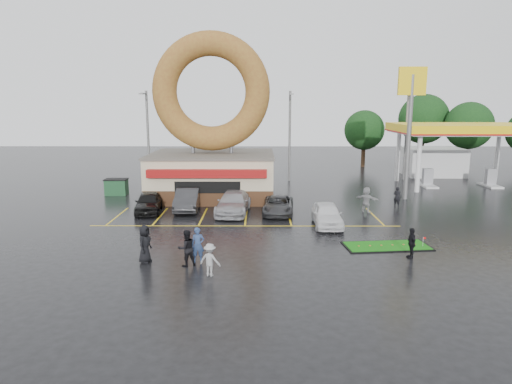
{
  "coord_description": "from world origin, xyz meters",
  "views": [
    {
      "loc": [
        0.86,
        -24.99,
        7.71
      ],
      "look_at": [
        0.71,
        3.54,
        2.2
      ],
      "focal_mm": 32.0,
      "sensor_mm": 36.0,
      "label": 1
    }
  ],
  "objects_px": {
    "streetlight_left": "(148,134)",
    "car_silver": "(233,203)",
    "shell_sign": "(411,108)",
    "dumpster": "(117,187)",
    "streetlight_mid": "(290,134)",
    "donut_shop": "(212,144)",
    "car_grey": "(278,205)",
    "person_cameraman": "(411,243)",
    "putting_green": "(387,246)",
    "car_white": "(327,214)",
    "gas_station": "(449,145)",
    "car_black": "(148,202)",
    "streetlight_right": "(406,133)",
    "person_blue": "(198,245)",
    "car_dgrey": "(188,199)"
  },
  "relations": [
    {
      "from": "streetlight_left",
      "to": "car_silver",
      "type": "height_order",
      "value": "streetlight_left"
    },
    {
      "from": "car_grey",
      "to": "car_white",
      "type": "distance_m",
      "value": 4.41
    },
    {
      "from": "streetlight_left",
      "to": "person_blue",
      "type": "relative_size",
      "value": 5.11
    },
    {
      "from": "streetlight_left",
      "to": "dumpster",
      "type": "distance_m",
      "value": 7.6
    },
    {
      "from": "shell_sign",
      "to": "streetlight_mid",
      "type": "height_order",
      "value": "shell_sign"
    },
    {
      "from": "donut_shop",
      "to": "dumpster",
      "type": "distance_m",
      "value": 9.26
    },
    {
      "from": "streetlight_mid",
      "to": "car_silver",
      "type": "relative_size",
      "value": 1.7
    },
    {
      "from": "streetlight_right",
      "to": "gas_station",
      "type": "bearing_deg",
      "value": -13.75
    },
    {
      "from": "car_black",
      "to": "car_dgrey",
      "type": "distance_m",
      "value": 2.83
    },
    {
      "from": "gas_station",
      "to": "car_black",
      "type": "bearing_deg",
      "value": -152.97
    },
    {
      "from": "dumpster",
      "to": "shell_sign",
      "type": "bearing_deg",
      "value": -5.54
    },
    {
      "from": "streetlight_mid",
      "to": "streetlight_right",
      "type": "xyz_separation_m",
      "value": [
        12.0,
        1.0,
        0.0
      ]
    },
    {
      "from": "streetlight_left",
      "to": "car_white",
      "type": "xyz_separation_m",
      "value": [
        15.28,
        -16.42,
        -4.04
      ]
    },
    {
      "from": "shell_sign",
      "to": "car_white",
      "type": "distance_m",
      "value": 13.26
    },
    {
      "from": "shell_sign",
      "to": "donut_shop",
      "type": "bearing_deg",
      "value": 176.53
    },
    {
      "from": "streetlight_right",
      "to": "person_cameraman",
      "type": "height_order",
      "value": "streetlight_right"
    },
    {
      "from": "streetlight_mid",
      "to": "car_grey",
      "type": "bearing_deg",
      "value": -96.92
    },
    {
      "from": "streetlight_left",
      "to": "car_black",
      "type": "relative_size",
      "value": 2.08
    },
    {
      "from": "streetlight_left",
      "to": "person_cameraman",
      "type": "relative_size",
      "value": 5.72
    },
    {
      "from": "donut_shop",
      "to": "streetlight_left",
      "type": "xyz_separation_m",
      "value": [
        -7.0,
        6.95,
        0.32
      ]
    },
    {
      "from": "car_grey",
      "to": "person_blue",
      "type": "height_order",
      "value": "person_blue"
    },
    {
      "from": "donut_shop",
      "to": "car_grey",
      "type": "distance_m",
      "value": 9.03
    },
    {
      "from": "donut_shop",
      "to": "streetlight_mid",
      "type": "distance_m",
      "value": 10.59
    },
    {
      "from": "donut_shop",
      "to": "streetlight_mid",
      "type": "height_order",
      "value": "donut_shop"
    },
    {
      "from": "car_dgrey",
      "to": "car_black",
      "type": "bearing_deg",
      "value": -164.67
    },
    {
      "from": "dumpster",
      "to": "car_black",
      "type": "bearing_deg",
      "value": -58.15
    },
    {
      "from": "car_silver",
      "to": "car_dgrey",
      "type": "bearing_deg",
      "value": 167.16
    },
    {
      "from": "car_grey",
      "to": "streetlight_right",
      "type": "bearing_deg",
      "value": 52.71
    },
    {
      "from": "car_white",
      "to": "shell_sign",
      "type": "bearing_deg",
      "value": 48.81
    },
    {
      "from": "streetlight_mid",
      "to": "gas_station",
      "type": "bearing_deg",
      "value": 0.08
    },
    {
      "from": "gas_station",
      "to": "car_silver",
      "type": "bearing_deg",
      "value": -146.13
    },
    {
      "from": "donut_shop",
      "to": "shell_sign",
      "type": "bearing_deg",
      "value": -3.47
    },
    {
      "from": "car_silver",
      "to": "person_blue",
      "type": "xyz_separation_m",
      "value": [
        -1.2,
        -10.34,
        0.11
      ]
    },
    {
      "from": "streetlight_right",
      "to": "person_cameraman",
      "type": "relative_size",
      "value": 5.72
    },
    {
      "from": "car_black",
      "to": "person_cameraman",
      "type": "relative_size",
      "value": 2.75
    },
    {
      "from": "shell_sign",
      "to": "putting_green",
      "type": "bearing_deg",
      "value": -111.41
    },
    {
      "from": "person_cameraman",
      "to": "putting_green",
      "type": "xyz_separation_m",
      "value": [
        -0.69,
        1.85,
        -0.75
      ]
    },
    {
      "from": "gas_station",
      "to": "shell_sign",
      "type": "height_order",
      "value": "shell_sign"
    },
    {
      "from": "putting_green",
      "to": "streetlight_mid",
      "type": "bearing_deg",
      "value": 100.24
    },
    {
      "from": "gas_station",
      "to": "car_silver",
      "type": "xyz_separation_m",
      "value": [
        -20.92,
        -14.05,
        -2.93
      ]
    },
    {
      "from": "shell_sign",
      "to": "dumpster",
      "type": "xyz_separation_m",
      "value": [
        -24.41,
        1.69,
        -6.73
      ]
    },
    {
      "from": "car_black",
      "to": "person_cameraman",
      "type": "xyz_separation_m",
      "value": [
        15.71,
        -9.88,
        0.05
      ]
    },
    {
      "from": "car_grey",
      "to": "shell_sign",
      "type": "bearing_deg",
      "value": 30.97
    },
    {
      "from": "car_grey",
      "to": "person_cameraman",
      "type": "bearing_deg",
      "value": -51.36
    },
    {
      "from": "car_dgrey",
      "to": "car_silver",
      "type": "relative_size",
      "value": 0.9
    },
    {
      "from": "car_black",
      "to": "car_grey",
      "type": "relative_size",
      "value": 0.96
    },
    {
      "from": "car_silver",
      "to": "dumpster",
      "type": "relative_size",
      "value": 2.95
    },
    {
      "from": "car_white",
      "to": "car_black",
      "type": "bearing_deg",
      "value": 164.7
    },
    {
      "from": "streetlight_right",
      "to": "person_blue",
      "type": "height_order",
      "value": "streetlight_right"
    },
    {
      "from": "streetlight_mid",
      "to": "car_white",
      "type": "xyz_separation_m",
      "value": [
        1.28,
        -17.42,
        -4.04
      ]
    }
  ]
}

